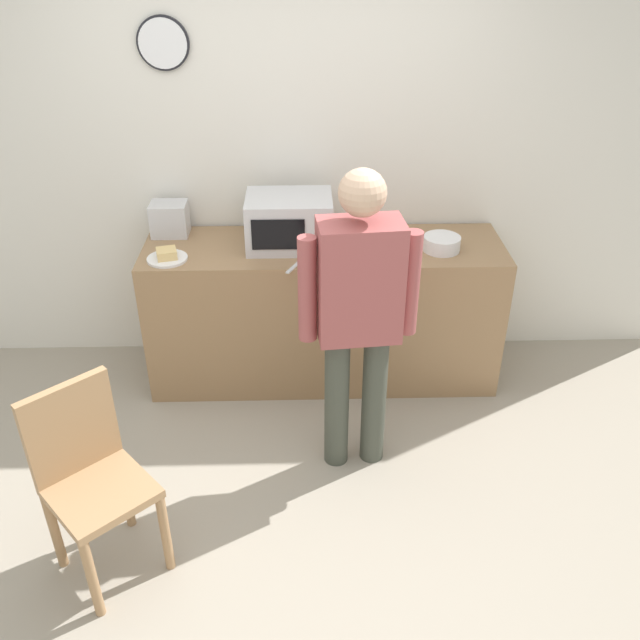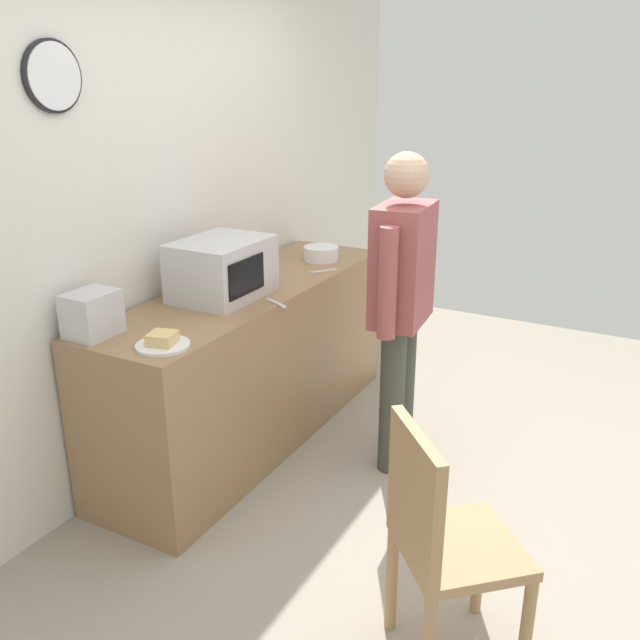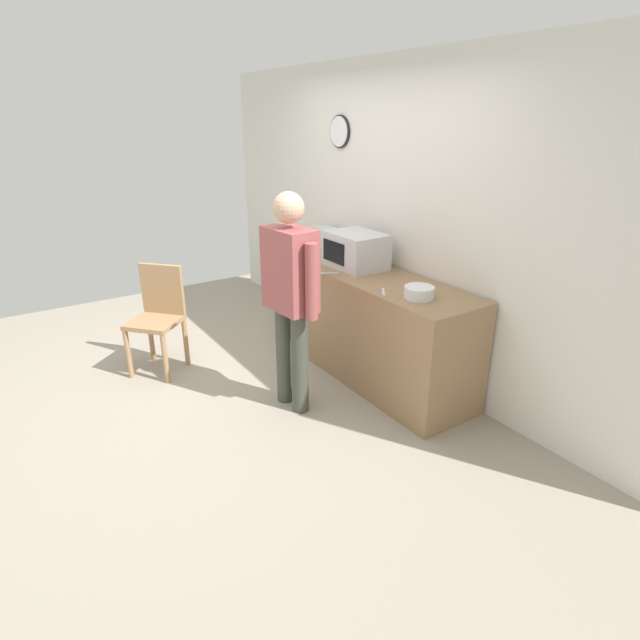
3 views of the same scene
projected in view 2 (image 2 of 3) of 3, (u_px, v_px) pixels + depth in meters
name	position (u px, v px, depth m)	size (l,w,h in m)	color
ground_plane	(436.00, 519.00, 3.27)	(6.00, 6.00, 0.00)	#9E9384
back_wall	(155.00, 218.00, 3.54)	(5.40, 0.13, 2.60)	silver
kitchen_counter	(251.00, 363.00, 3.89)	(2.15, 0.62, 0.91)	#93704C
microwave	(222.00, 269.00, 3.52)	(0.50, 0.39, 0.30)	silver
sandwich_plate	(163.00, 342.00, 2.90)	(0.23, 0.23, 0.07)	white
salad_bowl	(321.00, 253.00, 4.25)	(0.22, 0.22, 0.09)	white
toaster	(92.00, 314.00, 3.01)	(0.22, 0.18, 0.20)	silver
fork_utensil	(276.00, 303.00, 3.46)	(0.17, 0.02, 0.01)	silver
spoon_utensil	(323.00, 271.00, 4.01)	(0.17, 0.02, 0.01)	silver
person_standing	(402.00, 292.00, 3.46)	(0.59, 0.28, 1.66)	#404439
wooden_chair	(441.00, 538.00, 2.32)	(0.56, 0.56, 0.94)	#A87F56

